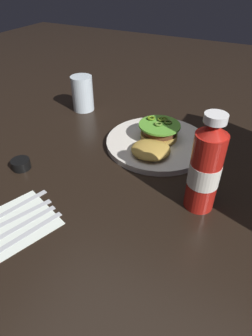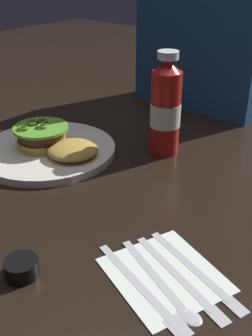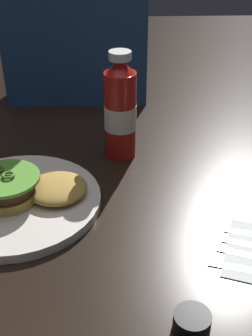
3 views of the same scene
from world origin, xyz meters
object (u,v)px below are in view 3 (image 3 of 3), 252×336
(burger_sandwich, at_px, (25,188))
(ketchup_bottle, at_px, (120,111))
(diner_person, at_px, (74,8))
(condiment_cup, at_px, (192,322))
(dinner_plate, at_px, (17,202))

(burger_sandwich, bearing_deg, ketchup_bottle, 45.44)
(diner_person, bearing_deg, condiment_cup, -76.61)
(condiment_cup, bearing_deg, ketchup_bottle, 99.88)
(ketchup_bottle, bearing_deg, condiment_cup, -80.12)
(condiment_cup, xyz_separation_m, diner_person, (-0.18, 0.77, 0.22))
(diner_person, bearing_deg, ketchup_bottle, -71.90)
(burger_sandwich, distance_m, condiment_cup, 0.37)
(burger_sandwich, height_order, diner_person, diner_person)
(dinner_plate, relative_size, condiment_cup, 6.16)
(burger_sandwich, xyz_separation_m, diner_person, (0.07, 0.50, 0.20))
(dinner_plate, height_order, burger_sandwich, burger_sandwich)
(burger_sandwich, relative_size, ketchup_bottle, 0.89)
(dinner_plate, height_order, diner_person, diner_person)
(ketchup_bottle, relative_size, diner_person, 0.42)
(diner_person, bearing_deg, dinner_plate, -99.53)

